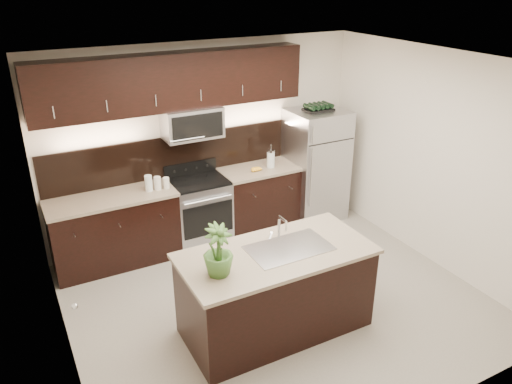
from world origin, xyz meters
TOP-DOWN VIEW (x-y plane):
  - ground at (0.00, 0.00)m, footprint 4.50×4.50m
  - room_walls at (-0.11, -0.04)m, footprint 4.52×4.02m
  - counter_run at (-0.46, 1.69)m, footprint 3.51×0.65m
  - upper_fixtures at (-0.43, 1.84)m, footprint 3.49×0.40m
  - island at (-0.26, -0.42)m, footprint 1.96×0.96m
  - sink_faucet at (-0.11, -0.41)m, footprint 0.84×0.50m
  - refrigerator at (1.61, 1.63)m, footprint 0.81×0.73m
  - wine_rack at (1.61, 1.63)m, footprint 0.41×0.26m
  - plant at (-0.93, -0.51)m, footprint 0.36×0.36m
  - canisters at (-0.85, 1.63)m, footprint 0.31×0.11m
  - french_press at (0.84, 1.64)m, footprint 0.12×0.12m
  - bananas at (0.54, 1.61)m, footprint 0.17×0.14m

SIDE VIEW (x-z plane):
  - ground at x=0.00m, z-range 0.00..0.00m
  - counter_run at x=-0.46m, z-range 0.00..0.94m
  - island at x=-0.26m, z-range 0.00..0.94m
  - refrigerator at x=1.61m, z-range 0.00..1.67m
  - sink_faucet at x=-0.11m, z-range 0.81..1.10m
  - bananas at x=0.54m, z-range 0.94..0.99m
  - canisters at x=-0.85m, z-range 0.93..1.14m
  - french_press at x=0.84m, z-range 0.90..1.23m
  - plant at x=-0.93m, z-range 0.94..1.44m
  - room_walls at x=-0.11m, z-range 0.34..3.05m
  - wine_rack at x=1.61m, z-range 1.67..1.77m
  - upper_fixtures at x=-0.43m, z-range 1.31..2.97m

